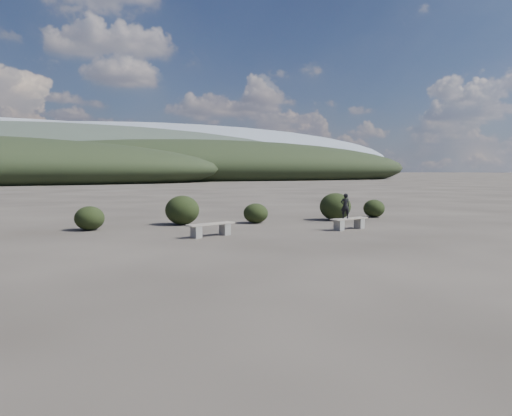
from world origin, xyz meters
name	(u,v)px	position (x,y,z in m)	size (l,w,h in m)	color
ground	(325,257)	(0.00, 0.00, 0.00)	(1200.00, 1200.00, 0.00)	#2F2A25
bench_left	(211,228)	(-1.43, 5.23, 0.28)	(1.91, 0.91, 0.47)	gray
bench_right	(349,222)	(4.29, 4.97, 0.28)	(1.86, 0.81, 0.46)	gray
seated_person	(345,206)	(4.04, 4.91, 0.95)	(0.36, 0.24, 0.98)	black
shrub_a	(90,218)	(-5.13, 8.98, 0.47)	(1.15, 1.15, 0.94)	black
shrub_b	(182,210)	(-1.25, 9.44, 0.63)	(1.47, 1.47, 1.26)	black
shrub_c	(256,213)	(1.90, 8.71, 0.44)	(1.10, 1.10, 0.88)	black
shrub_d	(335,207)	(5.88, 8.38, 0.64)	(1.47, 1.47, 1.28)	black
shrub_e	(374,208)	(8.46, 8.79, 0.44)	(1.07, 1.07, 0.89)	black
mountain_ridges	(28,157)	(-7.48, 339.06, 10.84)	(500.00, 400.00, 56.00)	black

